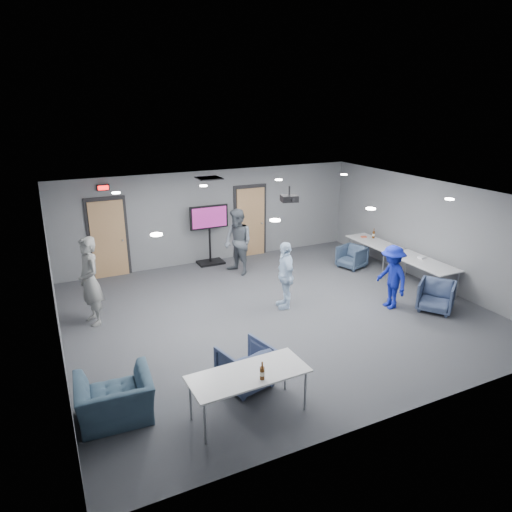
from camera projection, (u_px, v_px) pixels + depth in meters
name	position (u px, v px, depth m)	size (l,w,h in m)	color
floor	(275.00, 312.00, 10.42)	(9.00, 9.00, 0.00)	#323439
ceiling	(277.00, 195.00, 9.55)	(9.00, 9.00, 0.00)	white
wall_back	(213.00, 216.00, 13.40)	(9.00, 0.02, 2.70)	slate
wall_front	(406.00, 337.00, 6.57)	(9.00, 0.02, 2.70)	slate
wall_left	(54.00, 291.00, 8.15)	(0.02, 8.00, 2.70)	slate
wall_right	(430.00, 232.00, 11.82)	(0.02, 8.00, 2.70)	slate
door_left	(109.00, 239.00, 12.23)	(1.06, 0.17, 2.24)	black
door_right	(250.00, 222.00, 13.94)	(1.06, 0.17, 2.24)	black
exit_sign	(103.00, 188.00, 11.77)	(0.32, 0.08, 0.16)	black
hvac_diffuser	(209.00, 178.00, 11.74)	(0.60, 0.60, 0.03)	black
downlights	(277.00, 196.00, 9.55)	(6.18, 3.78, 0.02)	white
person_a	(90.00, 281.00, 9.62)	(0.70, 0.46, 1.93)	gray
person_b	(238.00, 242.00, 12.47)	(0.89, 0.69, 1.82)	slate
person_c	(285.00, 275.00, 10.44)	(0.93, 0.39, 1.58)	#C6E1FF
person_d	(392.00, 277.00, 10.43)	(0.97, 0.56, 1.50)	navy
chair_right_a	(352.00, 257.00, 13.10)	(0.68, 0.70, 0.64)	#36475E
chair_right_c	(436.00, 296.00, 10.40)	(0.74, 0.76, 0.70)	#3C4A69
chair_front_a	(246.00, 366.00, 7.64)	(0.78, 0.80, 0.73)	#3D4969
chair_front_b	(115.00, 399.00, 6.80)	(1.09, 0.95, 0.71)	#395063
table_right_a	(374.00, 243.00, 13.14)	(0.72, 1.74, 0.73)	silver
table_right_b	(423.00, 263.00, 11.52)	(0.79, 1.90, 0.73)	silver
table_front_left	(249.00, 376.00, 6.80)	(1.83, 0.81, 0.73)	silver
bottle_front	(262.00, 373.00, 6.61)	(0.07, 0.07, 0.29)	#542C0E
bottle_right	(374.00, 235.00, 13.42)	(0.08, 0.08, 0.30)	#542C0E
snack_box	(364.00, 237.00, 13.53)	(0.16, 0.10, 0.03)	#CC5033
wrapper	(421.00, 257.00, 11.75)	(0.20, 0.13, 0.04)	white
tv_stand	(210.00, 231.00, 13.22)	(1.14, 0.54, 1.75)	black
projector	(289.00, 198.00, 10.71)	(0.45, 0.41, 0.37)	black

